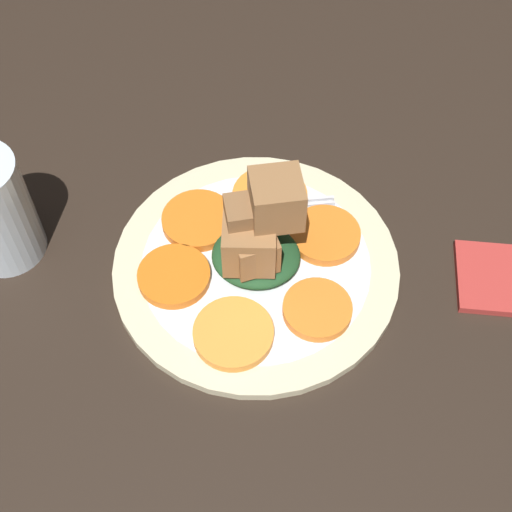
# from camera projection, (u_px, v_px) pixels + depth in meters

# --- Properties ---
(table_slab) EXTENTS (1.20, 1.20, 0.02)m
(table_slab) POSITION_uv_depth(u_px,v_px,m) (256.00, 274.00, 0.70)
(table_slab) COLOR black
(table_slab) RESTS_ON ground
(plate) EXTENTS (0.27, 0.27, 0.01)m
(plate) POSITION_uv_depth(u_px,v_px,m) (256.00, 265.00, 0.69)
(plate) COLOR beige
(plate) RESTS_ON table_slab
(carrot_slice_0) EXTENTS (0.07, 0.07, 0.01)m
(carrot_slice_0) POSITION_uv_depth(u_px,v_px,m) (325.00, 235.00, 0.69)
(carrot_slice_0) COLOR orange
(carrot_slice_0) RESTS_ON plate
(carrot_slice_1) EXTENTS (0.08, 0.08, 0.01)m
(carrot_slice_1) POSITION_uv_depth(u_px,v_px,m) (270.00, 197.00, 0.72)
(carrot_slice_1) COLOR orange
(carrot_slice_1) RESTS_ON plate
(carrot_slice_2) EXTENTS (0.07, 0.07, 0.01)m
(carrot_slice_2) POSITION_uv_depth(u_px,v_px,m) (198.00, 220.00, 0.70)
(carrot_slice_2) COLOR orange
(carrot_slice_2) RESTS_ON plate
(carrot_slice_3) EXTENTS (0.07, 0.07, 0.01)m
(carrot_slice_3) POSITION_uv_depth(u_px,v_px,m) (174.00, 276.00, 0.67)
(carrot_slice_3) COLOR orange
(carrot_slice_3) RESTS_ON plate
(carrot_slice_4) EXTENTS (0.07, 0.07, 0.01)m
(carrot_slice_4) POSITION_uv_depth(u_px,v_px,m) (233.00, 333.00, 0.63)
(carrot_slice_4) COLOR orange
(carrot_slice_4) RESTS_ON plate
(carrot_slice_5) EXTENTS (0.06, 0.06, 0.01)m
(carrot_slice_5) POSITION_uv_depth(u_px,v_px,m) (317.00, 309.00, 0.65)
(carrot_slice_5) COLOR orange
(carrot_slice_5) RESTS_ON plate
(center_pile) EXTENTS (0.09, 0.08, 0.11)m
(center_pile) POSITION_uv_depth(u_px,v_px,m) (257.00, 237.00, 0.64)
(center_pile) COLOR #1E4723
(center_pile) RESTS_ON plate
(fork) EXTENTS (0.17, 0.05, 0.00)m
(fork) POSITION_uv_depth(u_px,v_px,m) (254.00, 212.00, 0.71)
(fork) COLOR silver
(fork) RESTS_ON plate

